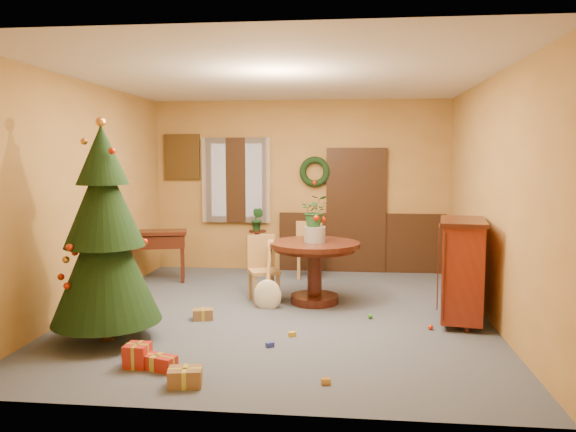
# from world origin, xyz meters

# --- Properties ---
(room_envelope) EXTENTS (5.50, 5.50, 5.50)m
(room_envelope) POSITION_xyz_m (0.21, 2.70, 1.12)
(room_envelope) COLOR #363F4E
(room_envelope) RESTS_ON ground
(dining_table) EXTENTS (1.20, 1.20, 0.82)m
(dining_table) POSITION_xyz_m (0.38, 0.56, 0.58)
(dining_table) COLOR black
(dining_table) RESTS_ON floor
(urn) EXTENTS (0.28, 0.28, 0.21)m
(urn) POSITION_xyz_m (0.38, 0.56, 0.93)
(urn) COLOR slate
(urn) RESTS_ON dining_table
(centerpiece_plant) EXTENTS (0.38, 0.33, 0.42)m
(centerpiece_plant) POSITION_xyz_m (0.38, 0.56, 1.24)
(centerpiece_plant) COLOR #1E4C23
(centerpiece_plant) RESTS_ON urn
(chair_near) EXTENTS (0.50, 0.50, 0.89)m
(chair_near) POSITION_xyz_m (-0.33, 0.63, 0.48)
(chair_near) COLOR #AA8144
(chair_near) RESTS_ON floor
(chair_far) EXTENTS (0.44, 0.44, 0.94)m
(chair_far) POSITION_xyz_m (0.20, 2.04, 0.51)
(chair_far) COLOR #AA8144
(chair_far) RESTS_ON floor
(guitar) EXTENTS (0.53, 0.64, 0.83)m
(guitar) POSITION_xyz_m (-0.20, 0.22, 0.43)
(guitar) COLOR beige
(guitar) RESTS_ON floor
(plant_stand) EXTENTS (0.28, 0.28, 0.73)m
(plant_stand) POSITION_xyz_m (-0.67, 2.32, 0.46)
(plant_stand) COLOR black
(plant_stand) RESTS_ON floor
(stand_plant) EXTENTS (0.26, 0.24, 0.38)m
(stand_plant) POSITION_xyz_m (-0.67, 2.32, 0.92)
(stand_plant) COLOR #19471E
(stand_plant) RESTS_ON plant_stand
(christmas_tree) EXTENTS (1.14, 1.14, 2.36)m
(christmas_tree) POSITION_xyz_m (-1.72, -1.21, 1.12)
(christmas_tree) COLOR #382111
(christmas_tree) RESTS_ON floor
(writing_desk) EXTENTS (0.99, 0.67, 0.80)m
(writing_desk) POSITION_xyz_m (-2.14, 1.59, 0.61)
(writing_desk) COLOR black
(writing_desk) RESTS_ON floor
(sideboard) EXTENTS (0.65, 1.02, 1.22)m
(sideboard) POSITION_xyz_m (2.15, -0.14, 0.66)
(sideboard) COLOR #541009
(sideboard) RESTS_ON floor
(gift_a) EXTENTS (0.32, 0.26, 0.15)m
(gift_a) POSITION_xyz_m (-0.55, -2.29, 0.08)
(gift_a) COLOR brown
(gift_a) RESTS_ON floor
(gift_b) EXTENTS (0.22, 0.22, 0.22)m
(gift_b) POSITION_xyz_m (-1.12, -1.91, 0.11)
(gift_b) COLOR #A82416
(gift_b) RESTS_ON floor
(gift_c) EXTENTS (0.27, 0.22, 0.13)m
(gift_c) POSITION_xyz_m (-0.90, -0.36, 0.06)
(gift_c) COLOR brown
(gift_c) RESTS_ON floor
(gift_d) EXTENTS (0.40, 0.26, 0.13)m
(gift_d) POSITION_xyz_m (-0.92, -1.96, 0.07)
(gift_d) COLOR #A82416
(gift_d) RESTS_ON floor
(toy_a) EXTENTS (0.09, 0.09, 0.05)m
(toy_a) POSITION_xyz_m (0.04, -1.25, 0.03)
(toy_a) COLOR #233299
(toy_a) RESTS_ON floor
(toy_b) EXTENTS (0.06, 0.06, 0.06)m
(toy_b) POSITION_xyz_m (1.10, -0.11, 0.03)
(toy_b) COLOR #2B8D26
(toy_b) RESTS_ON floor
(toy_c) EXTENTS (0.09, 0.09, 0.05)m
(toy_c) POSITION_xyz_m (0.23, -0.88, 0.03)
(toy_c) COLOR gold
(toy_c) RESTS_ON floor
(toy_d) EXTENTS (0.06, 0.06, 0.06)m
(toy_d) POSITION_xyz_m (1.76, -0.48, 0.03)
(toy_d) COLOR red
(toy_d) RESTS_ON floor
(toy_e) EXTENTS (0.09, 0.07, 0.05)m
(toy_e) POSITION_xyz_m (0.65, -2.13, 0.03)
(toy_e) COLOR orange
(toy_e) RESTS_ON floor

